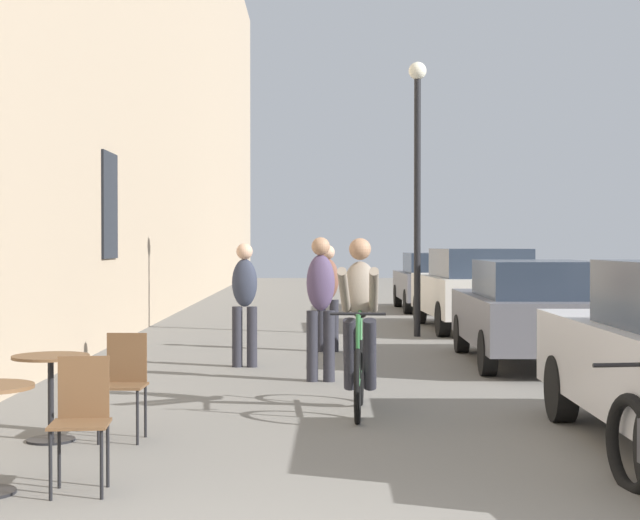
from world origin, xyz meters
The scene contains 11 objects.
cafe_chair_near_toward_street centered at (-1.49, 2.28, 0.52)m, with size 0.41×0.41×0.89m.
cafe_table_mid centered at (-2.13, 3.95, 0.52)m, with size 0.64×0.64×0.72m.
cafe_chair_mid_toward_street centered at (-1.53, 4.02, 0.52)m, with size 0.39×0.39×0.89m.
cyclist_on_bicycle centered at (0.53, 5.44, 0.81)m, with size 0.52×1.76×1.74m.
pedestrian_near centered at (0.16, 7.51, 0.98)m, with size 0.35×0.25×1.73m.
pedestrian_mid centered at (-0.85, 8.91, 0.94)m, with size 0.36×0.27×1.66m.
pedestrian_far centered at (0.30, 10.82, 0.92)m, with size 0.37×0.29×1.64m.
street_lamp centered at (1.94, 13.29, 3.11)m, with size 0.32×0.32×4.90m.
parked_car_second centered at (3.05, 9.19, 0.74)m, with size 1.80×4.06×1.43m.
parked_car_third centered at (3.18, 14.58, 0.81)m, with size 1.97×4.46×1.57m.
parked_car_fourth centered at (3.09, 20.20, 0.75)m, with size 1.72×4.05×1.44m.
Camera 1 is at (0.05, -4.29, 1.65)m, focal length 55.35 mm.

